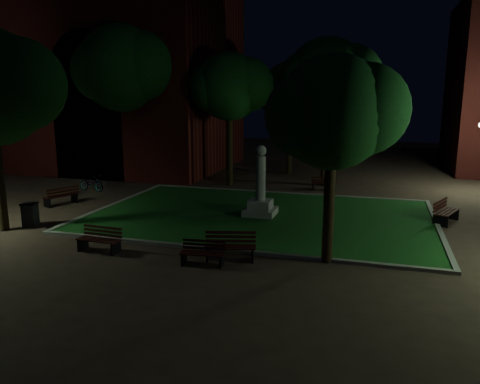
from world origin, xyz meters
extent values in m
plane|color=#3F2C22|center=(0.00, 0.00, 0.00)|extent=(80.00, 80.00, 0.00)
cube|color=#164F17|center=(0.00, 2.00, 0.04)|extent=(15.00, 10.00, 0.08)
cube|color=slate|center=(0.00, -3.10, 0.06)|extent=(15.40, 0.20, 0.12)
cube|color=slate|center=(0.00, 7.10, 0.06)|extent=(15.40, 0.20, 0.12)
cube|color=slate|center=(-7.60, 2.00, 0.06)|extent=(0.20, 10.00, 0.12)
cube|color=slate|center=(7.60, 2.00, 0.06)|extent=(0.20, 10.00, 0.12)
cube|color=gray|center=(0.00, 2.00, 0.23)|extent=(1.40, 1.40, 0.30)
cube|color=gray|center=(0.00, 2.00, 0.58)|extent=(1.00, 1.00, 0.40)
cylinder|color=gray|center=(0.00, 2.00, 1.78)|extent=(0.44, 0.44, 2.00)
sphere|color=gray|center=(0.00, 2.00, 3.03)|extent=(0.50, 0.50, 0.50)
cube|color=#571613|center=(-16.00, 14.00, 7.50)|extent=(20.00, 12.00, 15.00)
cube|color=black|center=(-13.00, 9.50, 3.50)|extent=(5.00, 3.00, 7.00)
cylinder|color=black|center=(-13.00, 9.50, 7.00)|extent=(5.00, 3.00, 5.00)
plane|color=#FF571E|center=(-13.00, 10.70, 3.50)|extent=(6.30, 0.00, 6.30)
cylinder|color=black|center=(-9.59, -3.12, 2.19)|extent=(0.36, 0.36, 4.38)
sphere|color=#124417|center=(-8.44, -2.92, 5.86)|extent=(3.67, 3.67, 3.67)
cylinder|color=black|center=(-3.66, 8.85, 2.37)|extent=(0.36, 0.36, 4.73)
sphere|color=#124417|center=(-3.66, 8.85, 5.94)|extent=(4.03, 4.03, 4.03)
sphere|color=#124417|center=(-2.65, 9.05, 6.04)|extent=(3.22, 3.22, 3.22)
sphere|color=#124417|center=(-4.46, 8.55, 5.84)|extent=(3.02, 3.02, 3.02)
cylinder|color=black|center=(1.88, 10.43, 2.42)|extent=(0.36, 0.36, 4.83)
sphere|color=#124417|center=(1.88, 10.43, 6.32)|extent=(4.98, 4.98, 4.98)
sphere|color=#124417|center=(3.13, 10.63, 6.42)|extent=(3.99, 3.99, 3.99)
sphere|color=#124417|center=(0.89, 10.13, 6.22)|extent=(3.74, 3.74, 3.74)
cylinder|color=black|center=(3.57, -3.11, 1.92)|extent=(0.36, 0.36, 3.85)
sphere|color=#124417|center=(3.57, -3.11, 4.94)|extent=(3.64, 3.64, 3.64)
sphere|color=#124417|center=(4.48, -2.91, 5.04)|extent=(2.91, 2.91, 2.91)
sphere|color=#124417|center=(2.85, -3.41, 4.84)|extent=(2.73, 2.73, 2.73)
cylinder|color=black|center=(-10.37, 8.19, 2.72)|extent=(0.36, 0.36, 5.45)
sphere|color=#124417|center=(-10.37, 8.19, 7.05)|extent=(5.36, 5.36, 5.36)
sphere|color=#124417|center=(-9.03, 8.39, 7.15)|extent=(4.29, 4.29, 4.29)
sphere|color=#124417|center=(-11.44, 7.89, 6.95)|extent=(4.02, 4.02, 4.02)
cylinder|color=black|center=(-0.92, 13.91, 2.26)|extent=(0.36, 0.36, 4.53)
sphere|color=#124417|center=(-0.92, 13.91, 5.72)|extent=(3.98, 3.98, 3.98)
sphere|color=#124417|center=(0.08, 14.11, 5.82)|extent=(3.18, 3.18, 3.18)
sphere|color=#124417|center=(-1.71, 13.61, 5.62)|extent=(2.98, 2.98, 2.98)
cylinder|color=black|center=(-10.24, 10.79, 2.19)|extent=(0.12, 0.12, 4.38)
cylinder|color=black|center=(-10.24, 10.79, 4.38)|extent=(0.90, 0.08, 0.08)
sphere|color=#D8FFD8|center=(-10.69, 10.79, 4.38)|extent=(0.28, 0.28, 0.28)
sphere|color=#D8FFD8|center=(-9.79, 10.79, 4.38)|extent=(0.28, 0.28, 0.28)
cube|color=black|center=(-0.92, -4.67, 0.20)|extent=(0.11, 0.50, 0.40)
cube|color=black|center=(0.34, -4.53, 0.20)|extent=(0.11, 0.50, 0.40)
cube|color=black|center=(-0.27, -4.80, 0.41)|extent=(1.45, 0.24, 0.04)
cube|color=black|center=(-0.29, -4.67, 0.41)|extent=(1.45, 0.24, 0.04)
cube|color=black|center=(-0.30, -4.55, 0.41)|extent=(1.45, 0.24, 0.04)
cube|color=black|center=(-0.31, -4.42, 0.41)|extent=(1.45, 0.24, 0.04)
cube|color=black|center=(-0.32, -4.37, 0.50)|extent=(1.45, 0.22, 0.09)
cube|color=black|center=(-0.32, -4.37, 0.63)|extent=(1.45, 0.22, 0.09)
cube|color=black|center=(-0.32, -4.37, 0.75)|extent=(1.45, 0.22, 0.09)
cube|color=black|center=(-0.30, -4.09, 0.24)|extent=(0.21, 0.59, 0.47)
cube|color=black|center=(1.17, -3.72, 0.24)|extent=(0.21, 0.59, 0.47)
cube|color=black|center=(0.49, -4.14, 0.48)|extent=(1.69, 0.51, 0.04)
cube|color=black|center=(0.46, -3.99, 0.48)|extent=(1.69, 0.51, 0.04)
cube|color=black|center=(0.42, -3.84, 0.48)|extent=(1.69, 0.51, 0.04)
cube|color=black|center=(0.38, -3.70, 0.48)|extent=(1.69, 0.51, 0.04)
cube|color=black|center=(0.37, -3.64, 0.59)|extent=(1.68, 0.48, 0.10)
cube|color=black|center=(0.37, -3.64, 0.74)|extent=(1.68, 0.48, 0.10)
cube|color=black|center=(0.37, -3.64, 0.89)|extent=(1.68, 0.48, 0.10)
cube|color=black|center=(-5.00, -4.36, 0.22)|extent=(0.09, 0.55, 0.44)
cube|color=black|center=(-3.60, -4.43, 0.22)|extent=(0.09, 0.55, 0.44)
cube|color=black|center=(-4.31, -4.62, 0.45)|extent=(1.60, 0.18, 0.04)
cube|color=black|center=(-4.30, -4.48, 0.45)|extent=(1.60, 0.18, 0.04)
cube|color=black|center=(-4.29, -4.34, 0.45)|extent=(1.60, 0.18, 0.04)
cube|color=black|center=(-4.29, -4.20, 0.45)|extent=(1.60, 0.18, 0.04)
cube|color=black|center=(-4.28, -4.14, 0.55)|extent=(1.60, 0.15, 0.10)
cube|color=black|center=(-4.28, -4.14, 0.69)|extent=(1.60, 0.15, 0.10)
cube|color=black|center=(-4.28, -4.14, 0.83)|extent=(1.60, 0.15, 0.10)
cube|color=black|center=(-9.96, 2.06, 0.23)|extent=(0.56, 0.29, 0.47)
cube|color=black|center=(-10.55, 0.70, 0.23)|extent=(0.56, 0.29, 0.47)
cube|color=black|center=(-10.47, 1.48, 0.48)|extent=(0.77, 1.59, 0.04)
cube|color=black|center=(-10.33, 1.42, 0.48)|extent=(0.77, 1.59, 0.04)
cube|color=black|center=(-10.20, 1.36, 0.48)|extent=(0.77, 1.59, 0.04)
cube|color=black|center=(-10.06, 1.30, 0.48)|extent=(0.77, 1.59, 0.04)
cube|color=black|center=(-10.00, 1.27, 0.58)|extent=(0.74, 1.58, 0.10)
cube|color=black|center=(-10.00, 1.27, 0.73)|extent=(0.74, 1.58, 0.10)
cube|color=black|center=(-10.00, 1.27, 0.88)|extent=(0.74, 1.58, 0.10)
cube|color=black|center=(7.71, 2.52, 0.25)|extent=(0.59, 0.30, 0.49)
cube|color=black|center=(8.33, 3.97, 0.25)|extent=(0.59, 0.30, 0.49)
cube|color=black|center=(8.25, 3.15, 0.50)|extent=(0.80, 1.69, 0.04)
cube|color=black|center=(8.11, 3.21, 0.50)|extent=(0.80, 1.69, 0.04)
cube|color=black|center=(7.96, 3.27, 0.50)|extent=(0.80, 1.69, 0.04)
cube|color=black|center=(7.82, 3.33, 0.50)|extent=(0.80, 1.69, 0.04)
cube|color=black|center=(7.76, 3.36, 0.62)|extent=(0.77, 1.67, 0.11)
cube|color=black|center=(7.76, 3.36, 0.77)|extent=(0.77, 1.67, 0.11)
cube|color=black|center=(7.76, 3.36, 0.93)|extent=(0.77, 1.67, 0.11)
cube|color=black|center=(2.74, 8.97, 0.20)|extent=(0.07, 0.50, 0.40)
cube|color=black|center=(1.48, 9.00, 0.20)|extent=(0.07, 0.50, 0.40)
cube|color=black|center=(2.12, 9.18, 0.40)|extent=(1.44, 0.12, 0.04)
cube|color=black|center=(2.11, 9.06, 0.40)|extent=(1.44, 0.12, 0.04)
cube|color=black|center=(2.11, 8.93, 0.40)|extent=(1.44, 0.12, 0.04)
cube|color=black|center=(2.11, 8.80, 0.40)|extent=(1.44, 0.12, 0.04)
cube|color=black|center=(2.11, 8.75, 0.49)|extent=(1.44, 0.09, 0.09)
cube|color=black|center=(2.11, 8.75, 0.62)|extent=(1.44, 0.09, 0.09)
cube|color=black|center=(2.11, 8.75, 0.75)|extent=(1.44, 0.09, 0.09)
cube|color=black|center=(-8.97, -2.32, 0.47)|extent=(0.64, 0.64, 0.94)
cube|color=black|center=(-8.97, -2.32, 0.98)|extent=(0.72, 0.72, 0.06)
imported|color=black|center=(-10.79, 4.86, 0.46)|extent=(1.82, 0.93, 0.91)
camera|label=1|loc=(5.02, -18.17, 5.49)|focal=35.00mm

